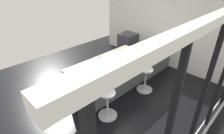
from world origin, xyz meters
TOP-DOWN VIEW (x-y plane):
  - ground_plane at (0.00, 0.00)m, footprint 6.87×6.87m
  - window_panel_rear at (0.00, 2.51)m, footprint 5.29×0.12m
  - interior_partition_left at (-2.64, 0.00)m, footprint 0.15×5.01m
  - sink_cabinet at (-2.30, 0.21)m, footprint 2.08×0.60m
  - oven_range at (-2.29, -1.18)m, footprint 0.60×0.61m
  - kitchen_island at (-0.07, 0.07)m, footprint 2.29×1.00m
  - stool_by_window at (-0.79, 0.75)m, footprint 0.44×0.44m
  - stool_middle at (0.66, 0.75)m, footprint 0.44×0.44m
  - cutting_board at (-0.27, 0.07)m, footprint 0.36×0.24m
  - apple_yellow at (-0.13, 0.05)m, footprint 0.08×0.08m
  - apple_red at (-0.19, 0.12)m, footprint 0.08×0.08m
  - apple_green at (-0.38, 0.09)m, footprint 0.08×0.08m
  - water_bottle at (0.32, 0.13)m, footprint 0.06×0.06m
  - fruit_bowl at (-0.79, 0.10)m, footprint 0.25×0.25m

SIDE VIEW (x-z plane):
  - ground_plane at x=0.00m, z-range 0.00..0.00m
  - stool_by_window at x=-0.79m, z-range -0.02..0.66m
  - stool_middle at x=0.66m, z-range -0.02..0.66m
  - oven_range at x=-2.29m, z-range 0.00..0.87m
  - sink_cabinet at x=-2.30m, z-range -0.13..1.05m
  - kitchen_island at x=-0.07m, z-range 0.01..0.94m
  - cutting_board at x=-0.27m, z-range 0.94..0.96m
  - fruit_bowl at x=-0.79m, z-range 0.94..1.01m
  - apple_yellow at x=-0.13m, z-range 0.96..1.03m
  - apple_red at x=-0.19m, z-range 0.96..1.03m
  - apple_green at x=-0.38m, z-range 0.96..1.04m
  - water_bottle at x=0.32m, z-range 0.90..1.21m
  - window_panel_rear at x=0.00m, z-range -0.24..2.40m
  - interior_partition_left at x=-2.64m, z-range 0.00..2.64m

